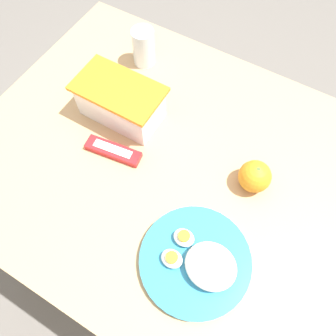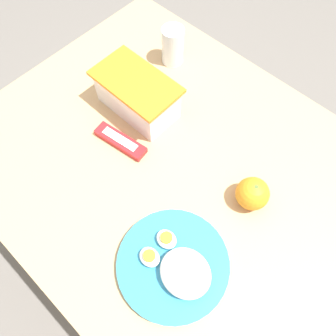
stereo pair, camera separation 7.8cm
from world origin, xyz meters
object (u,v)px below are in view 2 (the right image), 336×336
food_container (137,97)px  candy_bar (120,141)px  orange_fruit (252,194)px  drinking_glass (173,46)px  rice_plate (176,266)px

food_container → candy_bar: size_ratio=1.49×
food_container → orange_fruit: food_container is taller
food_container → drinking_glass: same height
orange_fruit → candy_bar: orange_fruit is taller
candy_bar → drinking_glass: drinking_glass is taller
orange_fruit → drinking_glass: drinking_glass is taller
orange_fruit → rice_plate: bearing=-95.5°
food_container → rice_plate: (0.36, -0.25, -0.03)m
candy_bar → drinking_glass: size_ratio=1.36×
drinking_glass → rice_plate: bearing=-46.8°
rice_plate → drinking_glass: 0.60m
drinking_glass → candy_bar: bearing=-71.9°
orange_fruit → candy_bar: 0.35m
food_container → drinking_glass: (-0.05, 0.19, 0.01)m
food_container → candy_bar: (0.05, -0.11, -0.04)m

